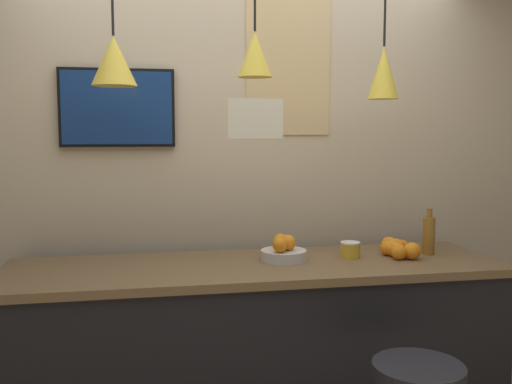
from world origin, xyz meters
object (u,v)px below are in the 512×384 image
at_px(juice_bottle, 429,235).
at_px(spread_jar, 350,250).
at_px(mounted_tv, 117,108).
at_px(fruit_bowl, 284,251).

distance_m(juice_bottle, spread_jar, 0.43).
distance_m(juice_bottle, mounted_tv, 1.76).
relative_size(fruit_bowl, juice_bottle, 0.94).
bearing_deg(spread_jar, juice_bottle, 0.00).
bearing_deg(spread_jar, fruit_bowl, -179.78).
bearing_deg(spread_jar, mounted_tv, 162.11).
bearing_deg(juice_bottle, spread_jar, 180.00).
distance_m(fruit_bowl, spread_jar, 0.35).
height_order(fruit_bowl, spread_jar, fruit_bowl).
xyz_separation_m(fruit_bowl, juice_bottle, (0.78, 0.00, 0.05)).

